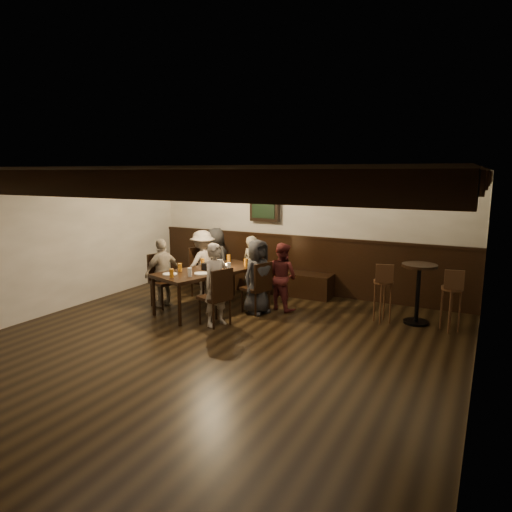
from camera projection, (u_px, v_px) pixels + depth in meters
The scene contains 27 objects.
room at pixel (261, 247), 8.02m from camera, with size 7.00×7.00×7.00m.
dining_table at pixel (209, 273), 7.91m from camera, with size 1.39×2.06×0.71m.
chair_left_near at pixel (204, 282), 8.79m from camera, with size 0.55×0.55×0.95m.
chair_left_far at pixel (164, 290), 8.17m from camera, with size 0.54×0.54×0.94m.
chair_right_near at pixel (256, 297), 7.79m from camera, with size 0.51×0.51×0.88m.
chair_right_far at pixel (216, 307), 7.16m from camera, with size 0.53×0.53×0.92m.
person_bench_left at pixel (216, 260), 9.16m from camera, with size 0.63×0.41×1.28m, color #252527.
person_bench_centre at pixel (252, 267), 8.64m from camera, with size 0.44×0.29×1.20m, color gray.
person_bench_right at pixel (282, 276), 7.91m from camera, with size 0.57×0.45×1.18m, color #5A1F1E.
person_left_near at pixel (203, 264), 8.75m from camera, with size 0.83×0.48×1.29m, color #A4978A.
person_left_far at pixel (163, 273), 8.13m from camera, with size 0.71×0.30×1.22m, color #9F927F.
person_right_near at pixel (258, 277), 7.70m from camera, with size 0.62×0.40×1.27m, color #242427.
person_right_far at pixel (217, 285), 7.07m from camera, with size 0.48×0.31×1.30m, color #ABA091.
pint_a at pixel (229, 258), 8.57m from camera, with size 0.07×0.07×0.14m, color #BF7219.
pint_b at pixel (246, 262), 8.16m from camera, with size 0.07×0.07×0.14m, color #BF7219.
pint_c at pixel (203, 262), 8.17m from camera, with size 0.07×0.07×0.14m, color #BF7219.
pint_d at pixel (229, 266), 7.81m from camera, with size 0.07×0.07×0.14m, color silver.
pint_e at pixel (180, 267), 7.73m from camera, with size 0.07×0.07×0.14m, color #BF7219.
pint_f at pixel (190, 272), 7.37m from camera, with size 0.07×0.07×0.14m, color silver.
pint_g at pixel (172, 273), 7.30m from camera, with size 0.07×0.07×0.14m, color #BF7219.
plate_near at pixel (170, 274), 7.52m from camera, with size 0.24×0.24×0.01m, color white.
plate_far at pixel (201, 273), 7.57m from camera, with size 0.24×0.24×0.01m, color white.
condiment_caddy at pixel (207, 267), 7.85m from camera, with size 0.15×0.10×0.12m, color black.
candle at pixel (226, 267), 8.02m from camera, with size 0.05×0.05×0.05m, color beige.
high_top_table at pixel (418, 285), 7.16m from camera, with size 0.54×0.54×0.96m.
bar_stool_left at pixel (383, 300), 7.26m from camera, with size 0.33×0.34×0.98m.
bar_stool_right at pixel (451, 308), 6.85m from camera, with size 0.32×0.34×0.98m.
Camera 1 is at (3.31, -4.84, 2.38)m, focal length 32.00 mm.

